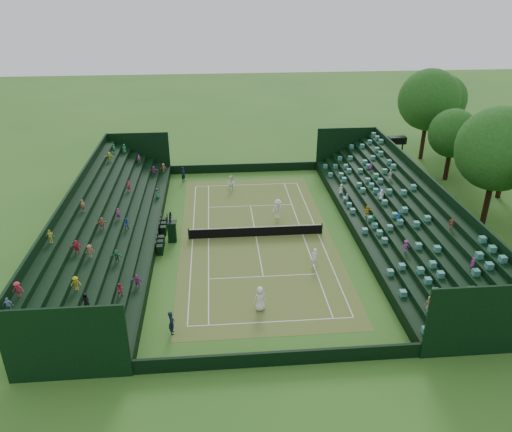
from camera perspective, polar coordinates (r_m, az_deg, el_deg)
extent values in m
plane|color=#2E641F|center=(43.37, 0.00, -2.38)|extent=(160.00, 160.00, 0.00)
cube|color=#437828|center=(43.37, 0.00, -2.37)|extent=(12.97, 26.77, 0.01)
cube|color=black|center=(57.64, -1.36, 5.53)|extent=(17.17, 0.20, 1.00)
cube|color=black|center=(30.06, 2.70, -15.94)|extent=(17.17, 0.20, 1.00)
cube|color=black|center=(44.59, 10.93, -1.33)|extent=(0.20, 31.77, 1.00)
cube|color=black|center=(43.32, -11.26, -2.20)|extent=(0.20, 31.77, 1.00)
cube|color=black|center=(44.72, 11.55, -1.30)|extent=(0.80, 32.00, 1.00)
cube|color=black|center=(44.85, 12.56, -1.00)|extent=(0.80, 32.00, 1.45)
cube|color=black|center=(44.99, 13.56, -0.70)|extent=(0.80, 32.00, 1.90)
cube|color=black|center=(45.15, 14.55, -0.40)|extent=(0.80, 32.00, 2.35)
cube|color=black|center=(45.32, 15.54, -0.11)|extent=(0.80, 32.00, 2.80)
cube|color=black|center=(45.50, 16.52, 0.19)|extent=(0.80, 32.00, 3.25)
cube|color=black|center=(45.70, 17.49, 0.48)|extent=(0.80, 32.00, 3.70)
cube|color=black|center=(45.91, 18.45, 0.76)|extent=(0.80, 32.00, 4.15)
cube|color=black|center=(45.96, 19.09, 1.21)|extent=(0.20, 32.00, 4.90)
cube|color=black|center=(43.39, -11.92, -2.23)|extent=(0.80, 32.00, 1.00)
cube|color=black|center=(43.40, -12.99, -2.00)|extent=(0.80, 32.00, 1.45)
cube|color=black|center=(43.42, -14.06, -1.77)|extent=(0.80, 32.00, 1.90)
cube|color=black|center=(43.46, -15.13, -1.54)|extent=(0.80, 32.00, 2.35)
cube|color=black|center=(43.52, -16.20, -1.31)|extent=(0.80, 32.00, 2.80)
cube|color=black|center=(43.59, -17.27, -1.08)|extent=(0.80, 32.00, 3.25)
cube|color=black|center=(43.68, -18.33, -0.85)|extent=(0.80, 32.00, 3.70)
cube|color=black|center=(43.79, -19.38, -0.62)|extent=(0.80, 32.00, 4.15)
cube|color=black|center=(43.76, -20.09, -0.21)|extent=(0.20, 32.00, 4.90)
cylinder|color=black|center=(43.07, -7.70, -2.05)|extent=(0.10, 0.10, 1.06)
cylinder|color=black|center=(43.94, 7.54, -1.44)|extent=(0.10, 0.10, 1.06)
cube|color=black|center=(43.15, 0.00, -1.84)|extent=(11.57, 0.02, 0.86)
cube|color=white|center=(42.94, 0.00, -1.28)|extent=(11.57, 0.04, 0.07)
cylinder|color=black|center=(60.79, 14.94, 6.74)|extent=(0.16, 0.16, 3.00)
cylinder|color=black|center=(61.31, 16.27, 6.74)|extent=(0.16, 0.16, 3.00)
cube|color=black|center=(60.51, 15.81, 8.35)|extent=(2.00, 1.00, 0.80)
cylinder|color=black|center=(48.82, 24.80, 1.01)|extent=(0.50, 0.50, 3.93)
sphere|color=#144614|center=(47.05, 26.00, 6.90)|extent=(7.18, 7.18, 7.18)
cylinder|color=black|center=(56.12, 26.20, 3.49)|extent=(0.50, 0.50, 3.34)
sphere|color=#144614|center=(54.76, 27.12, 7.87)|extent=(6.12, 6.12, 6.12)
cylinder|color=black|center=(58.97, 20.99, 5.21)|extent=(0.50, 0.50, 2.85)
sphere|color=#144614|center=(57.84, 21.60, 8.79)|extent=(5.21, 5.21, 5.21)
cylinder|color=black|center=(64.76, 18.50, 7.87)|extent=(0.50, 0.50, 3.93)
sphere|color=#144614|center=(63.44, 19.18, 12.44)|extent=(7.18, 7.18, 7.18)
cylinder|color=black|center=(70.29, 19.92, 8.78)|extent=(0.50, 0.50, 3.38)
sphere|color=#144614|center=(69.20, 20.49, 12.40)|extent=(6.18, 6.18, 6.18)
cube|color=black|center=(42.84, -9.57, -1.82)|extent=(0.68, 0.68, 1.75)
cube|color=black|center=(42.42, -9.66, -0.72)|extent=(0.88, 0.88, 0.10)
cube|color=black|center=(42.31, -10.16, -0.32)|extent=(0.08, 0.88, 0.68)
imported|color=black|center=(42.21, -9.71, -0.11)|extent=(0.46, 0.52, 0.91)
cube|color=black|center=(41.26, -10.94, -3.83)|extent=(0.51, 0.51, 0.82)
cube|color=black|center=(41.05, -11.36, -3.22)|extent=(0.06, 0.51, 0.51)
cube|color=black|center=(41.96, -10.85, -3.29)|extent=(0.51, 0.51, 0.82)
cube|color=black|center=(41.75, -11.25, -2.69)|extent=(0.06, 0.51, 0.51)
cube|color=black|center=(42.66, -10.76, -2.77)|extent=(0.51, 0.51, 0.82)
cube|color=black|center=(42.45, -11.16, -2.17)|extent=(0.06, 0.51, 0.51)
cube|color=black|center=(44.24, -10.56, -1.66)|extent=(0.51, 0.51, 0.82)
cube|color=black|center=(44.04, -10.95, -1.08)|extent=(0.06, 0.51, 0.51)
cube|color=black|center=(44.95, -10.48, -1.19)|extent=(0.51, 0.51, 0.82)
cube|color=black|center=(44.75, -10.86, -0.62)|extent=(0.06, 0.51, 0.51)
cube|color=black|center=(45.66, -10.40, -0.73)|extent=(0.51, 0.51, 0.82)
cube|color=black|center=(45.46, -10.77, -0.17)|extent=(0.06, 0.51, 0.51)
imported|color=white|center=(33.96, 0.47, -9.43)|extent=(1.01, 0.81, 1.81)
imported|color=white|center=(39.00, 6.69, -4.71)|extent=(0.66, 0.51, 1.60)
imported|color=white|center=(52.48, -2.82, 3.78)|extent=(0.96, 0.86, 1.63)
imported|color=white|center=(46.33, 2.51, 0.83)|extent=(1.38, 1.13, 1.87)
imported|color=black|center=(55.29, -8.30, 4.73)|extent=(0.62, 0.72, 1.67)
imported|color=black|center=(32.45, -9.63, -11.94)|extent=(0.46, 0.64, 1.65)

